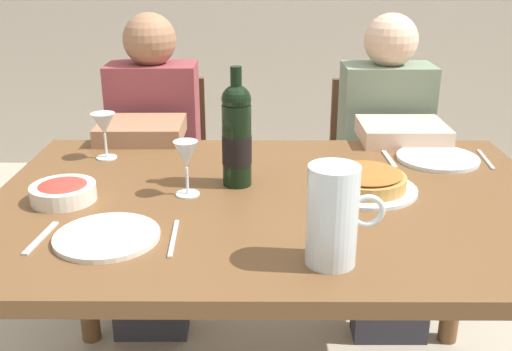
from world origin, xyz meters
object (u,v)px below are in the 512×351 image
at_px(dining_table, 273,228).
at_px(wine_glass_right_diner, 186,157).
at_px(wine_bottle, 237,136).
at_px(salad_bowl, 63,191).
at_px(water_pitcher, 332,221).
at_px(chair_left, 163,170).
at_px(chair_right, 374,171).
at_px(diner_right, 388,163).
at_px(dinner_plate_right_setting, 438,158).
at_px(diner_left, 152,162).
at_px(wine_glass_left_diner, 104,125).
at_px(dinner_plate_left_setting, 107,236).
at_px(baked_tart, 365,181).

distance_m(dining_table, wine_glass_right_diner, 0.30).
distance_m(wine_bottle, salad_bowl, 0.48).
relative_size(water_pitcher, wine_glass_right_diner, 1.43).
relative_size(salad_bowl, chair_left, 0.19).
xyz_separation_m(dining_table, chair_right, (0.45, 0.90, -0.17)).
bearing_deg(dining_table, salad_bowl, -177.01).
bearing_deg(diner_right, water_pitcher, 71.16).
relative_size(dining_table, wine_bottle, 4.56).
relative_size(chair_right, diner_right, 0.75).
bearing_deg(diner_right, dining_table, 55.63).
height_order(dinner_plate_right_setting, diner_left, diner_left).
height_order(wine_glass_left_diner, wine_glass_right_diner, wine_glass_right_diner).
bearing_deg(dinner_plate_left_setting, wine_glass_left_diner, 103.78).
height_order(salad_bowl, diner_right, diner_right).
relative_size(salad_bowl, diner_left, 0.14).
distance_m(salad_bowl, dinner_plate_right_setting, 1.11).
distance_m(water_pitcher, baked_tart, 0.42).
bearing_deg(dinner_plate_right_setting, dinner_plate_left_setting, -148.87).
relative_size(salad_bowl, dinner_plate_right_setting, 0.67).
bearing_deg(water_pitcher, diner_left, 118.43).
bearing_deg(wine_glass_left_diner, wine_glass_right_diner, -45.75).
xyz_separation_m(wine_glass_left_diner, chair_left, (0.07, 0.61, -0.37)).
distance_m(wine_bottle, diner_left, 0.75).
xyz_separation_m(wine_glass_right_diner, dinner_plate_right_setting, (0.75, 0.28, -0.10)).
relative_size(baked_tart, chair_left, 0.33).
relative_size(wine_bottle, dinner_plate_left_setting, 1.38).
relative_size(wine_glass_left_diner, wine_glass_right_diner, 0.97).
relative_size(baked_tart, wine_glass_right_diner, 1.91).
distance_m(dining_table, diner_right, 0.81).
relative_size(dinner_plate_left_setting, diner_right, 0.21).
xyz_separation_m(dinner_plate_right_setting, diner_right, (-0.07, 0.37, -0.15)).
relative_size(wine_glass_left_diner, chair_left, 0.17).
xyz_separation_m(wine_bottle, diner_left, (-0.35, 0.59, -0.29)).
relative_size(dining_table, diner_left, 1.29).
distance_m(water_pitcher, dinner_plate_left_setting, 0.51).
relative_size(wine_glass_left_diner, chair_right, 0.17).
bearing_deg(wine_bottle, chair_left, 112.93).
relative_size(dinner_plate_left_setting, dinner_plate_right_setting, 0.95).
bearing_deg(diner_left, chair_left, -90.11).
bearing_deg(wine_glass_right_diner, wine_bottle, 30.47).
bearing_deg(wine_glass_right_diner, diner_left, 108.11).
bearing_deg(dinner_plate_left_setting, chair_left, 93.39).
bearing_deg(salad_bowl, chair_left, 84.20).
distance_m(baked_tart, dinner_plate_left_setting, 0.69).
xyz_separation_m(dining_table, water_pitcher, (0.11, -0.35, 0.19)).
distance_m(wine_bottle, diner_right, 0.85).
height_order(baked_tart, dinner_plate_left_setting, baked_tart).
xyz_separation_m(wine_bottle, chair_right, (0.55, 0.82, -0.41)).
height_order(baked_tart, wine_glass_right_diner, wine_glass_right_diner).
height_order(diner_left, chair_right, diner_left).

